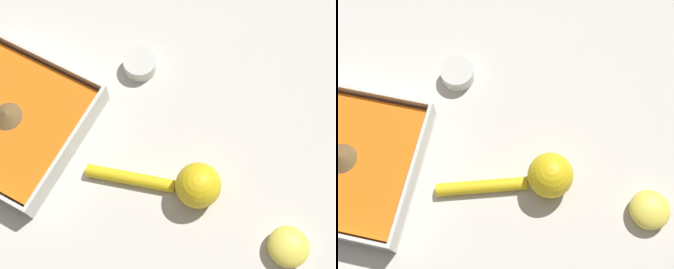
% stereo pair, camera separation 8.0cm
% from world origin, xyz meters
% --- Properties ---
extents(ground_plane, '(4.00, 4.00, 0.00)m').
position_xyz_m(ground_plane, '(0.00, 0.00, 0.00)').
color(ground_plane, beige).
extents(square_dish, '(0.25, 0.25, 0.05)m').
position_xyz_m(square_dish, '(-0.01, 0.01, 0.02)').
color(square_dish, silver).
rests_on(square_dish, ground_plane).
extents(spice_bowl, '(0.06, 0.06, 0.03)m').
position_xyz_m(spice_bowl, '(0.20, -0.13, 0.01)').
color(spice_bowl, silver).
rests_on(spice_bowl, ground_plane).
extents(lemon_squeezer, '(0.10, 0.22, 0.08)m').
position_xyz_m(lemon_squeezer, '(0.03, -0.32, 0.03)').
color(lemon_squeezer, yellow).
rests_on(lemon_squeezer, ground_plane).
extents(lemon_half, '(0.07, 0.07, 0.04)m').
position_xyz_m(lemon_half, '(0.02, -0.50, 0.02)').
color(lemon_half, '#EFDB4C').
rests_on(lemon_half, ground_plane).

